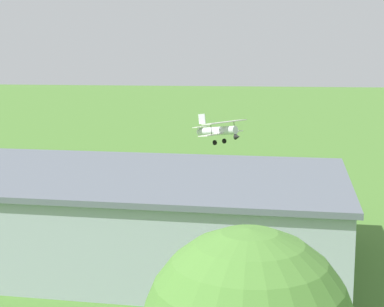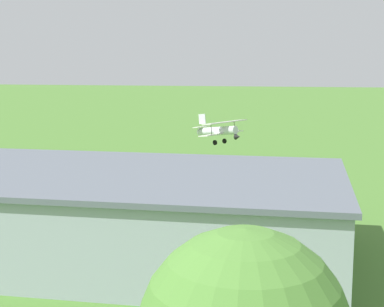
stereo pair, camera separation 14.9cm
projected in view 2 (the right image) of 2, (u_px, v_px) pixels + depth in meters
ground_plane at (210, 162)px, 77.39m from camera, size 400.00×400.00×0.00m
hangar at (103, 213)px, 40.82m from camera, size 33.04×17.17×5.91m
biplane at (219, 130)px, 76.13m from camera, size 7.04×7.16×3.77m
car_black at (310, 204)px, 52.10m from camera, size 2.37×4.79×1.51m
person_by_parked_cars at (55, 181)px, 61.52m from camera, size 0.46×0.46×1.75m
person_crossing_taxiway at (156, 188)px, 58.28m from camera, size 0.53×0.53×1.70m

